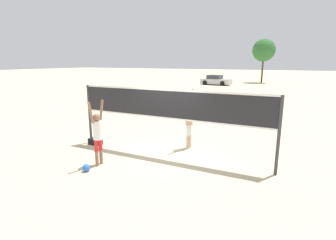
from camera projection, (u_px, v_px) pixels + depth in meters
ground_plane at (168, 156)px, 9.36m from camera, size 200.00×200.00×0.00m
volleyball_net at (168, 108)px, 8.98m from camera, size 7.25×0.10×2.38m
player_spiker at (97, 132)px, 8.30m from camera, size 0.28×0.70×2.11m
player_blocker at (189, 118)px, 9.92m from camera, size 0.28×0.72×2.29m
volleyball at (86, 168)px, 8.00m from camera, size 0.23×0.23×0.23m
gear_bag at (95, 142)px, 10.57m from camera, size 0.55×0.27×0.25m
parked_car_near at (216, 80)px, 37.31m from camera, size 4.36×2.29×1.39m
tree_right_cluster at (264, 50)px, 40.36m from camera, size 3.45×3.45×6.70m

